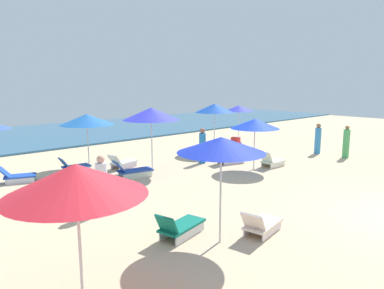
{
  "coord_description": "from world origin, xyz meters",
  "views": [
    {
      "loc": [
        -10.88,
        -2.6,
        3.79
      ],
      "look_at": [
        -0.76,
        8.36,
        1.19
      ],
      "focal_mm": 32.86,
      "sensor_mm": 36.0,
      "label": 1
    }
  ],
  "objects_px": {
    "lounge_chair_5_0": "(180,227)",
    "cooler_box_0": "(236,141)",
    "lounge_chair_3_0": "(17,176)",
    "umbrella_4": "(87,119)",
    "lounge_chair_2_0": "(224,153)",
    "umbrella_7": "(151,114)",
    "umbrella_5": "(221,145)",
    "lounge_chair_4_1": "(122,163)",
    "lounge_chair_1_1": "(229,158)",
    "lounge_chair_7_0": "(133,171)",
    "umbrella_6": "(76,180)",
    "beachgoer_0": "(346,143)",
    "lounge_chair_4_0": "(74,167)",
    "beachgoer_2": "(102,186)",
    "beachgoer_3": "(202,146)",
    "beachgoer_1": "(318,139)",
    "lounge_chair_1_0": "(272,161)",
    "umbrella_2": "(215,108)",
    "umbrella_8": "(239,108)",
    "lounge_chair_5_1": "(261,225)",
    "lounge_chair_2_1": "(210,153)"
  },
  "relations": [
    {
      "from": "umbrella_7",
      "to": "beachgoer_1",
      "type": "xyz_separation_m",
      "value": [
        9.02,
        -2.85,
        -1.74
      ]
    },
    {
      "from": "lounge_chair_2_0",
      "to": "umbrella_8",
      "type": "xyz_separation_m",
      "value": [
        5.11,
        3.28,
        1.89
      ]
    },
    {
      "from": "beachgoer_2",
      "to": "lounge_chair_1_1",
      "type": "bearing_deg",
      "value": -70.57
    },
    {
      "from": "umbrella_5",
      "to": "beachgoer_0",
      "type": "distance_m",
      "value": 12.3
    },
    {
      "from": "lounge_chair_1_1",
      "to": "lounge_chair_5_0",
      "type": "relative_size",
      "value": 1.01
    },
    {
      "from": "lounge_chair_2_0",
      "to": "beachgoer_3",
      "type": "height_order",
      "value": "beachgoer_3"
    },
    {
      "from": "umbrella_6",
      "to": "lounge_chair_2_1",
      "type": "bearing_deg",
      "value": 34.73
    },
    {
      "from": "lounge_chair_1_0",
      "to": "umbrella_2",
      "type": "xyz_separation_m",
      "value": [
        0.63,
        4.25,
        2.18
      ]
    },
    {
      "from": "lounge_chair_3_0",
      "to": "umbrella_4",
      "type": "relative_size",
      "value": 0.57
    },
    {
      "from": "umbrella_2",
      "to": "lounge_chair_4_0",
      "type": "xyz_separation_m",
      "value": [
        -7.81,
        0.77,
        -2.16
      ]
    },
    {
      "from": "lounge_chair_1_0",
      "to": "lounge_chair_5_1",
      "type": "relative_size",
      "value": 0.91
    },
    {
      "from": "umbrella_4",
      "to": "lounge_chair_7_0",
      "type": "height_order",
      "value": "umbrella_4"
    },
    {
      "from": "lounge_chair_7_0",
      "to": "umbrella_6",
      "type": "bearing_deg",
      "value": 153.47
    },
    {
      "from": "lounge_chair_2_0",
      "to": "beachgoer_0",
      "type": "height_order",
      "value": "beachgoer_0"
    },
    {
      "from": "lounge_chair_1_1",
      "to": "umbrella_6",
      "type": "xyz_separation_m",
      "value": [
        -10.16,
        -5.74,
        2.06
      ]
    },
    {
      "from": "beachgoer_0",
      "to": "lounge_chair_3_0",
      "type": "bearing_deg",
      "value": -74.77
    },
    {
      "from": "cooler_box_0",
      "to": "umbrella_7",
      "type": "bearing_deg",
      "value": -88.54
    },
    {
      "from": "umbrella_6",
      "to": "lounge_chair_7_0",
      "type": "bearing_deg",
      "value": 51.35
    },
    {
      "from": "lounge_chair_1_0",
      "to": "beachgoer_2",
      "type": "height_order",
      "value": "beachgoer_2"
    },
    {
      "from": "lounge_chair_3_0",
      "to": "lounge_chair_4_0",
      "type": "height_order",
      "value": "lounge_chair_4_0"
    },
    {
      "from": "beachgoer_3",
      "to": "umbrella_4",
      "type": "bearing_deg",
      "value": 73.82
    },
    {
      "from": "lounge_chair_5_1",
      "to": "umbrella_7",
      "type": "bearing_deg",
      "value": -24.36
    },
    {
      "from": "lounge_chair_5_0",
      "to": "umbrella_6",
      "type": "height_order",
      "value": "umbrella_6"
    },
    {
      "from": "lounge_chair_5_0",
      "to": "lounge_chair_5_1",
      "type": "xyz_separation_m",
      "value": [
        1.63,
        -1.27,
        -0.02
      ]
    },
    {
      "from": "lounge_chair_2_1",
      "to": "umbrella_4",
      "type": "distance_m",
      "value": 6.33
    },
    {
      "from": "umbrella_6",
      "to": "lounge_chair_7_0",
      "type": "relative_size",
      "value": 1.56
    },
    {
      "from": "umbrella_8",
      "to": "beachgoer_0",
      "type": "relative_size",
      "value": 1.39
    },
    {
      "from": "umbrella_5",
      "to": "lounge_chair_4_0",
      "type": "bearing_deg",
      "value": 88.21
    },
    {
      "from": "umbrella_2",
      "to": "lounge_chair_1_1",
      "type": "bearing_deg",
      "value": -122.48
    },
    {
      "from": "umbrella_5",
      "to": "lounge_chair_4_1",
      "type": "bearing_deg",
      "value": 74.4
    },
    {
      "from": "umbrella_6",
      "to": "beachgoer_0",
      "type": "xyz_separation_m",
      "value": [
        15.63,
        2.57,
        -1.53
      ]
    },
    {
      "from": "lounge_chair_3_0",
      "to": "umbrella_8",
      "type": "xyz_separation_m",
      "value": [
        14.5,
        1.04,
        1.87
      ]
    },
    {
      "from": "lounge_chair_2_1",
      "to": "umbrella_7",
      "type": "height_order",
      "value": "umbrella_7"
    },
    {
      "from": "lounge_chair_2_0",
      "to": "umbrella_7",
      "type": "bearing_deg",
      "value": 78.03
    },
    {
      "from": "lounge_chair_5_1",
      "to": "umbrella_5",
      "type": "bearing_deg",
      "value": 59.99
    },
    {
      "from": "lounge_chair_5_0",
      "to": "lounge_chair_7_0",
      "type": "bearing_deg",
      "value": -34.29
    },
    {
      "from": "lounge_chair_5_1",
      "to": "beachgoer_3",
      "type": "distance_m",
      "value": 8.2
    },
    {
      "from": "umbrella_4",
      "to": "cooler_box_0",
      "type": "height_order",
      "value": "umbrella_4"
    },
    {
      "from": "lounge_chair_3_0",
      "to": "beachgoer_0",
      "type": "bearing_deg",
      "value": -94.32
    },
    {
      "from": "lounge_chair_4_1",
      "to": "beachgoer_2",
      "type": "xyz_separation_m",
      "value": [
        -3.36,
        -4.38,
        0.55
      ]
    },
    {
      "from": "lounge_chair_1_0",
      "to": "cooler_box_0",
      "type": "height_order",
      "value": "lounge_chair_1_0"
    },
    {
      "from": "lounge_chair_4_0",
      "to": "lounge_chair_5_0",
      "type": "xyz_separation_m",
      "value": [
        -0.8,
        -7.82,
        -0.02
      ]
    },
    {
      "from": "lounge_chair_1_0",
      "to": "lounge_chair_5_1",
      "type": "height_order",
      "value": "lounge_chair_1_0"
    },
    {
      "from": "lounge_chair_7_0",
      "to": "beachgoer_3",
      "type": "distance_m",
      "value": 3.99
    },
    {
      "from": "lounge_chair_2_0",
      "to": "lounge_chair_4_1",
      "type": "height_order",
      "value": "lounge_chair_4_1"
    },
    {
      "from": "lounge_chair_5_0",
      "to": "beachgoer_3",
      "type": "xyz_separation_m",
      "value": [
        6.2,
        5.52,
        0.55
      ]
    },
    {
      "from": "lounge_chair_5_0",
      "to": "cooler_box_0",
      "type": "bearing_deg",
      "value": -67.61
    },
    {
      "from": "lounge_chair_4_0",
      "to": "umbrella_2",
      "type": "bearing_deg",
      "value": -90.81
    },
    {
      "from": "lounge_chair_2_1",
      "to": "umbrella_5",
      "type": "height_order",
      "value": "umbrella_5"
    },
    {
      "from": "umbrella_4",
      "to": "beachgoer_1",
      "type": "distance_m",
      "value": 12.06
    }
  ]
}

